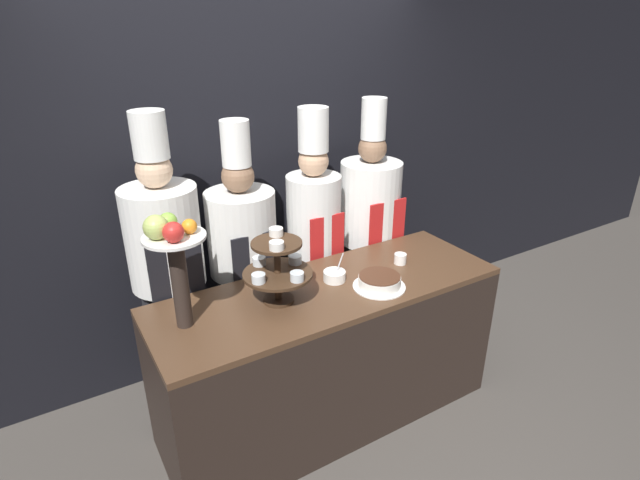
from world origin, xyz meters
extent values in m
plane|color=#47423D|center=(0.00, 0.00, 0.00)|extent=(14.00, 14.00, 0.00)
cube|color=black|center=(0.00, 1.28, 1.40)|extent=(10.00, 0.06, 2.80)
cube|color=black|center=(0.00, 0.34, 0.43)|extent=(1.99, 0.68, 0.87)
cube|color=#4C3321|center=(0.00, 0.34, 0.89)|extent=(1.99, 0.68, 0.03)
cylinder|color=#3D2819|center=(-0.31, 0.35, 0.91)|extent=(0.16, 0.16, 0.02)
cylinder|color=#3D2819|center=(-0.31, 0.35, 1.07)|extent=(0.04, 0.04, 0.34)
cylinder|color=#3D2819|center=(-0.31, 0.35, 1.06)|extent=(0.36, 0.36, 0.02)
cylinder|color=#3D2819|center=(-0.31, 0.35, 1.24)|extent=(0.26, 0.26, 0.02)
cylinder|color=silver|center=(-0.43, 0.31, 1.09)|extent=(0.07, 0.07, 0.04)
cylinder|color=beige|center=(-0.43, 0.31, 1.09)|extent=(0.06, 0.06, 0.03)
cylinder|color=silver|center=(-0.26, 0.23, 1.09)|extent=(0.07, 0.07, 0.04)
cylinder|color=gold|center=(-0.26, 0.23, 1.09)|extent=(0.06, 0.06, 0.03)
cylinder|color=silver|center=(-0.18, 0.40, 1.09)|extent=(0.07, 0.07, 0.04)
cylinder|color=green|center=(-0.18, 0.40, 1.09)|extent=(0.06, 0.06, 0.03)
cylinder|color=silver|center=(-0.35, 0.48, 1.09)|extent=(0.07, 0.07, 0.04)
cylinder|color=red|center=(-0.35, 0.48, 1.09)|extent=(0.06, 0.06, 0.03)
cylinder|color=white|center=(-0.34, 0.28, 1.26)|extent=(0.07, 0.07, 0.04)
cylinder|color=white|center=(-0.27, 0.43, 1.26)|extent=(0.07, 0.07, 0.04)
cylinder|color=#2D231E|center=(-0.80, 0.39, 1.13)|extent=(0.08, 0.08, 0.46)
cylinder|color=white|center=(-0.80, 0.39, 1.37)|extent=(0.29, 0.29, 0.01)
sphere|color=orange|center=(-0.73, 0.38, 1.41)|extent=(0.07, 0.07, 0.07)
sphere|color=#84B742|center=(-0.80, 0.46, 1.42)|extent=(0.09, 0.09, 0.09)
sphere|color=#ADC160|center=(-0.87, 0.39, 1.43)|extent=(0.11, 0.11, 0.11)
sphere|color=red|center=(-0.81, 0.32, 1.42)|extent=(0.09, 0.09, 0.09)
cylinder|color=white|center=(0.24, 0.20, 0.91)|extent=(0.29, 0.29, 0.01)
cylinder|color=white|center=(0.24, 0.20, 0.94)|extent=(0.23, 0.23, 0.06)
cylinder|color=#472819|center=(0.24, 0.20, 0.97)|extent=(0.23, 0.23, 0.01)
cylinder|color=white|center=(0.53, 0.36, 0.93)|extent=(0.07, 0.07, 0.06)
cylinder|color=white|center=(0.07, 0.39, 0.93)|extent=(0.13, 0.13, 0.06)
cylinder|color=#BCBCC1|center=(0.10, 0.39, 1.01)|extent=(0.05, 0.01, 0.11)
cube|color=#28282D|center=(-0.73, 0.89, 0.44)|extent=(0.31, 0.17, 0.88)
cylinder|color=white|center=(-0.73, 0.89, 1.16)|extent=(0.41, 0.41, 0.57)
cube|color=black|center=(-0.73, 0.70, 1.05)|extent=(0.29, 0.01, 0.37)
sphere|color=#DBB28E|center=(-0.73, 0.89, 1.55)|extent=(0.19, 0.19, 0.19)
cylinder|color=white|center=(-0.73, 0.89, 1.73)|extent=(0.18, 0.18, 0.24)
cube|color=black|center=(-0.27, 0.89, 0.42)|extent=(0.31, 0.17, 0.83)
cylinder|color=silver|center=(-0.27, 0.89, 1.09)|extent=(0.42, 0.42, 0.52)
cube|color=black|center=(-0.27, 0.69, 0.99)|extent=(0.29, 0.01, 0.33)
sphere|color=#846047|center=(-0.27, 0.89, 1.44)|extent=(0.19, 0.19, 0.19)
cylinder|color=white|center=(-0.27, 0.89, 1.63)|extent=(0.16, 0.16, 0.26)
cube|color=#28282D|center=(0.23, 0.89, 0.40)|extent=(0.26, 0.15, 0.80)
cylinder|color=white|center=(0.23, 0.89, 1.08)|extent=(0.35, 0.35, 0.56)
cube|color=red|center=(0.23, 0.72, 0.97)|extent=(0.25, 0.01, 0.36)
sphere|color=tan|center=(0.23, 0.89, 1.46)|extent=(0.19, 0.19, 0.19)
cylinder|color=white|center=(0.23, 0.89, 1.66)|extent=(0.19, 0.19, 0.27)
cube|color=#38332D|center=(0.68, 0.89, 0.41)|extent=(0.31, 0.17, 0.82)
cylinder|color=white|center=(0.68, 0.89, 1.10)|extent=(0.42, 0.42, 0.57)
cube|color=red|center=(0.68, 0.69, 0.99)|extent=(0.29, 0.01, 0.36)
sphere|color=#846047|center=(0.68, 0.89, 1.48)|extent=(0.19, 0.19, 0.19)
cylinder|color=white|center=(0.68, 0.89, 1.68)|extent=(0.16, 0.16, 0.26)
camera|label=1|loc=(-1.30, -1.70, 2.27)|focal=28.00mm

